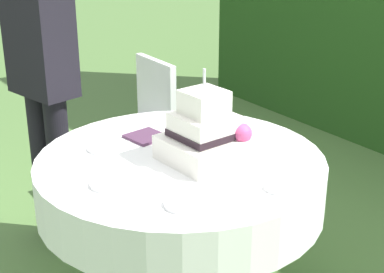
{
  "coord_description": "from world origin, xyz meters",
  "views": [
    {
      "loc": [
        1.87,
        -1.26,
        1.74
      ],
      "look_at": [
        0.04,
        0.03,
        0.86
      ],
      "focal_mm": 54.91,
      "sensor_mm": 36.0,
      "label": 1
    }
  ],
  "objects_px": {
    "serving_plate_left": "(109,184)",
    "serving_plate_far": "(104,148)",
    "serving_plate_near": "(184,204)",
    "serving_plate_right": "(279,188)",
    "cake_table": "(181,183)",
    "wedding_cake": "(205,135)",
    "napkin_stack": "(146,137)",
    "garden_chair": "(142,118)",
    "standing_person": "(43,79)"
  },
  "relations": [
    {
      "from": "serving_plate_near",
      "to": "serving_plate_far",
      "type": "height_order",
      "value": "same"
    },
    {
      "from": "cake_table",
      "to": "serving_plate_left",
      "type": "distance_m",
      "value": 0.39
    },
    {
      "from": "wedding_cake",
      "to": "standing_person",
      "type": "xyz_separation_m",
      "value": [
        -0.97,
        -0.3,
        0.06
      ]
    },
    {
      "from": "serving_plate_near",
      "to": "serving_plate_left",
      "type": "relative_size",
      "value": 1.01
    },
    {
      "from": "cake_table",
      "to": "serving_plate_near",
      "type": "bearing_deg",
      "value": -32.54
    },
    {
      "from": "napkin_stack",
      "to": "standing_person",
      "type": "xyz_separation_m",
      "value": [
        -0.62,
        -0.23,
        0.17
      ]
    },
    {
      "from": "cake_table",
      "to": "napkin_stack",
      "type": "relative_size",
      "value": 7.78
    },
    {
      "from": "napkin_stack",
      "to": "standing_person",
      "type": "relative_size",
      "value": 0.1
    },
    {
      "from": "wedding_cake",
      "to": "serving_plate_near",
      "type": "distance_m",
      "value": 0.42
    },
    {
      "from": "napkin_stack",
      "to": "garden_chair",
      "type": "bearing_deg",
      "value": 150.79
    },
    {
      "from": "garden_chair",
      "to": "serving_plate_right",
      "type": "bearing_deg",
      "value": -10.93
    },
    {
      "from": "cake_table",
      "to": "garden_chair",
      "type": "distance_m",
      "value": 1.12
    },
    {
      "from": "garden_chair",
      "to": "serving_plate_far",
      "type": "bearing_deg",
      "value": -39.89
    },
    {
      "from": "serving_plate_left",
      "to": "wedding_cake",
      "type": "bearing_deg",
      "value": 87.84
    },
    {
      "from": "garden_chair",
      "to": "standing_person",
      "type": "distance_m",
      "value": 0.77
    },
    {
      "from": "garden_chair",
      "to": "serving_plate_left",
      "type": "bearing_deg",
      "value": -35.9
    },
    {
      "from": "serving_plate_near",
      "to": "standing_person",
      "type": "distance_m",
      "value": 1.26
    },
    {
      "from": "cake_table",
      "to": "wedding_cake",
      "type": "distance_m",
      "value": 0.25
    },
    {
      "from": "serving_plate_left",
      "to": "garden_chair",
      "type": "xyz_separation_m",
      "value": [
        -1.09,
        0.79,
        -0.22
      ]
    },
    {
      "from": "serving_plate_near",
      "to": "serving_plate_right",
      "type": "relative_size",
      "value": 1.3
    },
    {
      "from": "serving_plate_far",
      "to": "napkin_stack",
      "type": "bearing_deg",
      "value": 92.83
    },
    {
      "from": "serving_plate_left",
      "to": "serving_plate_far",
      "type": "bearing_deg",
      "value": 155.39
    },
    {
      "from": "serving_plate_near",
      "to": "serving_plate_right",
      "type": "xyz_separation_m",
      "value": [
        0.1,
        0.36,
        0.0
      ]
    },
    {
      "from": "garden_chair",
      "to": "napkin_stack",
      "type": "bearing_deg",
      "value": -29.21
    },
    {
      "from": "cake_table",
      "to": "serving_plate_left",
      "type": "xyz_separation_m",
      "value": [
        0.06,
        -0.37,
        0.12
      ]
    },
    {
      "from": "cake_table",
      "to": "serving_plate_left",
      "type": "bearing_deg",
      "value": -81.11
    },
    {
      "from": "serving_plate_left",
      "to": "serving_plate_right",
      "type": "height_order",
      "value": "same"
    },
    {
      "from": "cake_table",
      "to": "serving_plate_near",
      "type": "relative_size",
      "value": 8.41
    },
    {
      "from": "wedding_cake",
      "to": "serving_plate_far",
      "type": "xyz_separation_m",
      "value": [
        -0.34,
        -0.29,
        -0.1
      ]
    },
    {
      "from": "serving_plate_near",
      "to": "napkin_stack",
      "type": "xyz_separation_m",
      "value": [
        -0.63,
        0.22,
        0.0
      ]
    },
    {
      "from": "napkin_stack",
      "to": "serving_plate_right",
      "type": "bearing_deg",
      "value": 10.57
    },
    {
      "from": "serving_plate_far",
      "to": "wedding_cake",
      "type": "bearing_deg",
      "value": 40.54
    },
    {
      "from": "serving_plate_left",
      "to": "serving_plate_near",
      "type": "bearing_deg",
      "value": 25.79
    },
    {
      "from": "serving_plate_right",
      "to": "serving_plate_near",
      "type": "bearing_deg",
      "value": -105.67
    },
    {
      "from": "serving_plate_near",
      "to": "standing_person",
      "type": "height_order",
      "value": "standing_person"
    },
    {
      "from": "cake_table",
      "to": "serving_plate_far",
      "type": "relative_size",
      "value": 8.63
    },
    {
      "from": "serving_plate_right",
      "to": "garden_chair",
      "type": "bearing_deg",
      "value": 169.07
    },
    {
      "from": "serving_plate_left",
      "to": "standing_person",
      "type": "bearing_deg",
      "value": 171.55
    },
    {
      "from": "cake_table",
      "to": "wedding_cake",
      "type": "relative_size",
      "value": 3.13
    },
    {
      "from": "serving_plate_far",
      "to": "napkin_stack",
      "type": "relative_size",
      "value": 0.9
    },
    {
      "from": "serving_plate_right",
      "to": "standing_person",
      "type": "relative_size",
      "value": 0.07
    },
    {
      "from": "serving_plate_far",
      "to": "garden_chair",
      "type": "xyz_separation_m",
      "value": [
        -0.77,
        0.64,
        -0.22
      ]
    },
    {
      "from": "serving_plate_right",
      "to": "serving_plate_left",
      "type": "bearing_deg",
      "value": -128.21
    },
    {
      "from": "serving_plate_far",
      "to": "standing_person",
      "type": "bearing_deg",
      "value": -179.4
    },
    {
      "from": "napkin_stack",
      "to": "standing_person",
      "type": "distance_m",
      "value": 0.68
    },
    {
      "from": "serving_plate_right",
      "to": "garden_chair",
      "type": "height_order",
      "value": "garden_chair"
    },
    {
      "from": "cake_table",
      "to": "wedding_cake",
      "type": "xyz_separation_m",
      "value": [
        0.07,
        0.07,
        0.23
      ]
    },
    {
      "from": "serving_plate_right",
      "to": "standing_person",
      "type": "bearing_deg",
      "value": -164.99
    },
    {
      "from": "serving_plate_near",
      "to": "napkin_stack",
      "type": "height_order",
      "value": "napkin_stack"
    },
    {
      "from": "serving_plate_right",
      "to": "garden_chair",
      "type": "relative_size",
      "value": 0.13
    }
  ]
}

